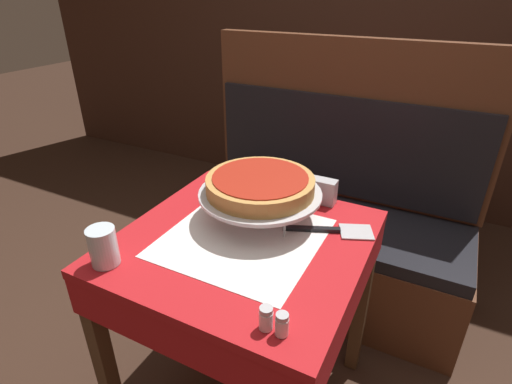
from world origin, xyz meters
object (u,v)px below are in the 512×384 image
at_px(water_glass_near, 103,246).
at_px(napkin_holder, 322,191).
at_px(deep_dish_pizza, 260,184).
at_px(pizza_server, 331,230).
at_px(dining_table_front, 244,264).
at_px(booth_bench, 325,230).
at_px(dining_table_rear, 375,131).
at_px(pizza_pan_stand, 260,194).
at_px(pepper_shaker, 282,324).
at_px(condiment_caddy, 389,105).
at_px(salt_shaker, 266,318).

height_order(water_glass_near, napkin_holder, water_glass_near).
xyz_separation_m(deep_dish_pizza, pizza_server, (0.24, 0.03, -0.12)).
distance_m(dining_table_front, booth_bench, 0.83).
relative_size(dining_table_rear, napkin_holder, 7.66).
bearing_deg(water_glass_near, pizza_pan_stand, 56.65).
xyz_separation_m(pepper_shaker, condiment_caddy, (-0.13, 1.89, 0.02)).
bearing_deg(deep_dish_pizza, dining_table_front, -87.41).
bearing_deg(deep_dish_pizza, dining_table_rear, 86.01).
height_order(water_glass_near, pepper_shaker, water_glass_near).
xyz_separation_m(pizza_server, salt_shaker, (-0.01, -0.46, 0.03)).
bearing_deg(condiment_caddy, pizza_pan_stand, -95.71).
bearing_deg(dining_table_rear, pizza_server, -83.86).
relative_size(pizza_pan_stand, pepper_shaker, 6.90).
bearing_deg(condiment_caddy, pizza_server, -86.19).
bearing_deg(booth_bench, dining_table_front, -93.44).
xyz_separation_m(booth_bench, salt_shaker, (0.18, -1.07, 0.44)).
bearing_deg(pepper_shaker, napkin_holder, 100.93).
bearing_deg(pizza_pan_stand, deep_dish_pizza, 0.00).
bearing_deg(pizza_server, dining_table_front, -146.09).
bearing_deg(napkin_holder, water_glass_near, -124.59).
distance_m(deep_dish_pizza, pizza_server, 0.27).
relative_size(water_glass_near, napkin_holder, 1.13).
height_order(napkin_holder, condiment_caddy, condiment_caddy).
bearing_deg(condiment_caddy, salt_shaker, -87.41).
distance_m(deep_dish_pizza, condiment_caddy, 1.47).
height_order(dining_table_rear, napkin_holder, napkin_holder).
height_order(water_glass_near, condiment_caddy, condiment_caddy).
bearing_deg(napkin_holder, dining_table_rear, 92.59).
xyz_separation_m(water_glass_near, condiment_caddy, (0.42, 1.88, -0.01)).
distance_m(water_glass_near, condiment_caddy, 1.93).
bearing_deg(dining_table_front, salt_shaker, -53.08).
bearing_deg(dining_table_rear, water_glass_near, -101.73).
height_order(dining_table_front, pizza_server, pizza_server).
bearing_deg(dining_table_rear, condiment_caddy, 58.67).
distance_m(pizza_pan_stand, pizza_server, 0.26).
relative_size(booth_bench, condiment_caddy, 9.09).
distance_m(napkin_holder, condiment_caddy, 1.26).
bearing_deg(pizza_server, dining_table_rear, 96.14).
distance_m(dining_table_front, salt_shaker, 0.40).
bearing_deg(salt_shaker, pizza_server, 88.74).
distance_m(deep_dish_pizza, pepper_shaker, 0.52).
bearing_deg(booth_bench, pepper_shaker, -78.49).
bearing_deg(water_glass_near, napkin_holder, 55.41).
relative_size(salt_shaker, pepper_shaker, 1.03).
bearing_deg(napkin_holder, dining_table_front, -113.65).
xyz_separation_m(dining_table_rear, pepper_shaker, (0.17, -1.81, 0.13)).
height_order(pizza_pan_stand, water_glass_near, water_glass_near).
height_order(booth_bench, pizza_pan_stand, booth_bench).
distance_m(pizza_pan_stand, pepper_shaker, 0.51).
distance_m(water_glass_near, napkin_holder, 0.75).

